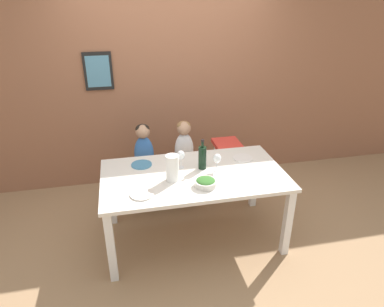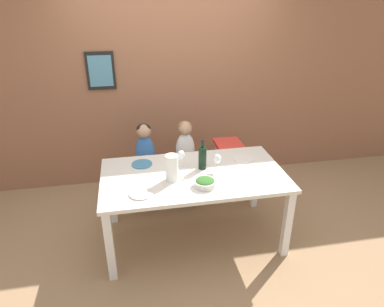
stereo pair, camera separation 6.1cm
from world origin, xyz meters
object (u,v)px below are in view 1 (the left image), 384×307
person_child_left (144,146)px  wine_bottle (202,157)px  chair_far_left (146,175)px  wine_glass_far (181,156)px  paper_towel_roll (172,168)px  chair_right_highchair (227,155)px  dinner_plate_front_left (142,194)px  dinner_plate_back_right (243,158)px  wine_glass_near (217,159)px  dinner_plate_back_left (142,165)px  person_child_center (184,143)px  salad_bowl_large (206,182)px  chair_far_center (184,171)px

person_child_left → wine_bottle: bearing=-50.6°
chair_far_left → wine_glass_far: wine_glass_far is taller
chair_far_left → wine_bottle: size_ratio=1.50×
paper_towel_roll → chair_right_highchair: bearing=45.6°
dinner_plate_front_left → paper_towel_roll: bearing=33.2°
chair_right_highchair → dinner_plate_front_left: (-1.09, -1.00, 0.21)m
wine_bottle → paper_towel_roll: (-0.32, -0.17, 0.00)m
person_child_left → dinner_plate_back_right: size_ratio=2.69×
wine_glass_near → dinner_plate_back_left: wine_glass_near is taller
person_child_left → dinner_plate_back_left: (-0.06, -0.45, -0.00)m
person_child_center → wine_glass_near: bearing=-75.4°
chair_far_left → dinner_plate_front_left: dinner_plate_front_left is taller
salad_bowl_large → dinner_plate_back_right: salad_bowl_large is taller
chair_right_highchair → wine_glass_near: 0.86m
wine_bottle → chair_right_highchair: bearing=53.9°
wine_glass_near → dinner_plate_back_right: bearing=30.3°
person_child_center → wine_glass_far: (-0.14, -0.58, 0.12)m
chair_far_center → wine_glass_near: wine_glass_near is taller
chair_far_left → person_child_center: bearing=0.2°
salad_bowl_large → wine_bottle: bearing=81.5°
person_child_left → wine_bottle: 0.84m
dinner_plate_front_left → dinner_plate_back_left: same height
chair_right_highchair → wine_glass_far: wine_glass_far is taller
chair_far_left → salad_bowl_large: (0.48, -0.97, 0.40)m
paper_towel_roll → dinner_plate_back_right: bearing=20.0°
salad_bowl_large → dinner_plate_back_left: size_ratio=0.97×
chair_right_highchair → paper_towel_roll: 1.18m
chair_far_center → wine_glass_near: size_ratio=2.56×
wine_bottle → wine_glass_near: (0.13, -0.08, 0.01)m
wine_glass_near → dinner_plate_back_right: size_ratio=0.88×
dinner_plate_back_right → chair_far_center: bearing=135.4°
paper_towel_roll → wine_glass_far: bearing=62.2°
chair_right_highchair → wine_glass_far: (-0.67, -0.58, 0.33)m
wine_glass_far → dinner_plate_back_left: bearing=161.0°
paper_towel_roll → dinner_plate_front_left: paper_towel_roll is taller
dinner_plate_back_left → wine_bottle: bearing=-18.3°
dinner_plate_back_left → person_child_left: bearing=82.6°
wine_glass_far → paper_towel_roll: bearing=-117.8°
wine_glass_far → salad_bowl_large: (0.15, -0.40, -0.09)m
salad_bowl_large → wine_glass_near: bearing=55.3°
dinner_plate_front_left → dinner_plate_back_left: bearing=85.9°
dinner_plate_front_left → wine_bottle: bearing=30.4°
wine_glass_far → dinner_plate_front_left: 0.61m
chair_right_highchair → paper_towel_roll: bearing=-134.4°
wine_glass_near → salad_bowl_large: wine_glass_near is taller
paper_towel_roll → chair_far_left: bearing=104.0°
salad_bowl_large → dinner_plate_front_left: salad_bowl_large is taller
person_child_center → wine_bottle: size_ratio=1.80×
person_child_left → wine_glass_far: person_child_left is taller
wine_bottle → dinner_plate_front_left: wine_bottle is taller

